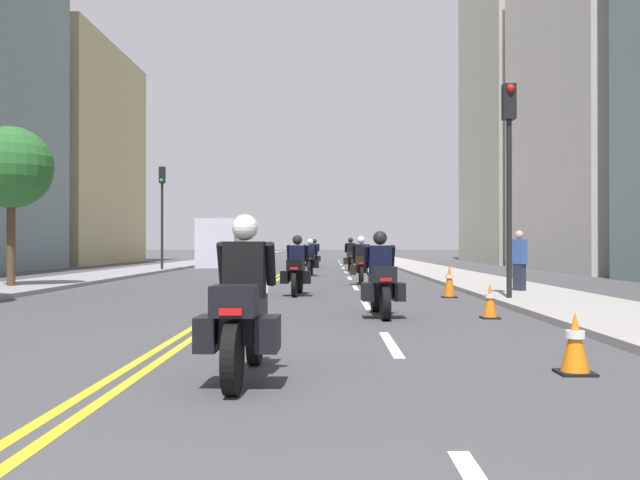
% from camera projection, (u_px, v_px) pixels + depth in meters
% --- Properties ---
extents(ground_plane, '(264.00, 264.00, 0.00)m').
position_uv_depth(ground_plane, '(300.00, 263.00, 49.25)').
color(ground_plane, '#444547').
extents(sidewalk_left, '(2.84, 144.00, 0.12)m').
position_uv_depth(sidewalk_left, '(200.00, 262.00, 49.34)').
color(sidewalk_left, gray).
rests_on(sidewalk_left, ground).
extents(sidewalk_right, '(2.84, 144.00, 0.12)m').
position_uv_depth(sidewalk_right, '(400.00, 262.00, 49.16)').
color(sidewalk_right, '#A19C96').
rests_on(sidewalk_right, ground).
extents(centreline_yellow_inner, '(0.12, 132.00, 0.01)m').
position_uv_depth(centreline_yellow_inner, '(298.00, 263.00, 49.25)').
color(centreline_yellow_inner, yellow).
rests_on(centreline_yellow_inner, ground).
extents(centreline_yellow_outer, '(0.12, 132.00, 0.01)m').
position_uv_depth(centreline_yellow_outer, '(302.00, 263.00, 49.25)').
color(centreline_yellow_outer, yellow).
rests_on(centreline_yellow_outer, ground).
extents(lane_dashes_white, '(0.14, 56.40, 0.01)m').
position_uv_depth(lane_dashes_white, '(347.00, 275.00, 30.22)').
color(lane_dashes_white, silver).
rests_on(lane_dashes_white, ground).
extents(building_right_1, '(8.57, 13.76, 18.98)m').
position_uv_depth(building_right_1, '(624.00, 84.00, 35.18)').
color(building_right_1, beige).
rests_on(building_right_1, ground).
extents(building_left_2, '(6.56, 15.14, 15.22)m').
position_uv_depth(building_left_2, '(72.00, 155.00, 48.69)').
color(building_left_2, tan).
rests_on(building_left_2, ground).
extents(building_right_2, '(9.15, 13.65, 29.82)m').
position_uv_depth(building_right_2, '(539.00, 58.00, 50.40)').
color(building_right_2, '#B2B09E').
rests_on(building_right_2, ground).
extents(motorcycle_0, '(0.77, 2.19, 1.63)m').
position_uv_depth(motorcycle_0, '(243.00, 313.00, 6.73)').
color(motorcycle_0, black).
rests_on(motorcycle_0, ground).
extents(motorcycle_1, '(0.78, 2.17, 1.58)m').
position_uv_depth(motorcycle_1, '(381.00, 282.00, 12.70)').
color(motorcycle_1, black).
rests_on(motorcycle_1, ground).
extents(motorcycle_2, '(0.78, 2.09, 1.58)m').
position_uv_depth(motorcycle_2, '(297.00, 270.00, 18.01)').
color(motorcycle_2, black).
rests_on(motorcycle_2, ground).
extents(motorcycle_3, '(0.77, 2.16, 1.61)m').
position_uv_depth(motorcycle_3, '(361.00, 264.00, 23.03)').
color(motorcycle_3, black).
rests_on(motorcycle_3, ground).
extents(motorcycle_4, '(0.78, 2.11, 1.57)m').
position_uv_depth(motorcycle_4, '(310.00, 260.00, 29.31)').
color(motorcycle_4, black).
rests_on(motorcycle_4, ground).
extents(motorcycle_5, '(0.78, 2.32, 1.67)m').
position_uv_depth(motorcycle_5, '(351.00, 258.00, 34.42)').
color(motorcycle_5, black).
rests_on(motorcycle_5, ground).
extents(motorcycle_6, '(0.77, 2.29, 1.65)m').
position_uv_depth(motorcycle_6, '(314.00, 256.00, 40.17)').
color(motorcycle_6, black).
rests_on(motorcycle_6, ground).
extents(traffic_cone_0, '(0.37, 0.37, 0.83)m').
position_uv_depth(traffic_cone_0, '(449.00, 281.00, 17.28)').
color(traffic_cone_0, black).
rests_on(traffic_cone_0, ground).
extents(traffic_cone_1, '(0.33, 0.33, 0.64)m').
position_uv_depth(traffic_cone_1, '(490.00, 301.00, 12.38)').
color(traffic_cone_1, black).
rests_on(traffic_cone_1, ground).
extents(traffic_cone_2, '(0.36, 0.36, 0.64)m').
position_uv_depth(traffic_cone_2, '(575.00, 343.00, 7.07)').
color(traffic_cone_2, black).
rests_on(traffic_cone_2, ground).
extents(traffic_light_near, '(0.28, 0.38, 4.96)m').
position_uv_depth(traffic_light_near, '(509.00, 152.00, 15.67)').
color(traffic_light_near, black).
rests_on(traffic_light_near, ground).
extents(traffic_light_far, '(0.28, 0.38, 5.14)m').
position_uv_depth(traffic_light_far, '(162.00, 200.00, 33.92)').
color(traffic_light_far, black).
rests_on(traffic_light_far, ground).
extents(pedestrian_0, '(0.41, 0.48, 1.69)m').
position_uv_depth(pedestrian_0, '(519.00, 262.00, 18.14)').
color(pedestrian_0, '#23293A').
rests_on(pedestrian_0, ground).
extents(street_tree_0, '(2.40, 2.40, 4.80)m').
position_uv_depth(street_tree_0, '(11.00, 168.00, 20.29)').
color(street_tree_0, '#4E3925').
rests_on(street_tree_0, ground).
extents(parked_truck, '(2.20, 6.50, 2.80)m').
position_uv_depth(parked_truck, '(223.00, 245.00, 41.70)').
color(parked_truck, silver).
rests_on(parked_truck, ground).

